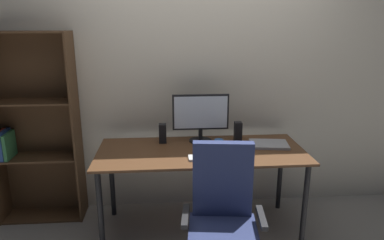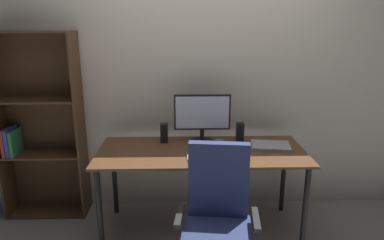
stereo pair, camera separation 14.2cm
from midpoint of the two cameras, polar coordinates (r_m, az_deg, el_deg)
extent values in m
plane|color=gray|center=(3.24, 2.76, -17.30)|extent=(12.00, 12.00, 0.00)
cube|color=beige|center=(3.28, 2.38, 7.57)|extent=(6.40, 0.10, 2.60)
cube|color=#56351E|center=(2.91, 2.95, -5.15)|extent=(1.71, 0.73, 0.02)
cylinder|color=black|center=(2.84, -13.38, -14.37)|extent=(0.04, 0.04, 0.72)
cylinder|color=black|center=(2.96, 19.29, -13.55)|extent=(0.04, 0.04, 0.72)
cylinder|color=black|center=(3.37, -11.30, -9.21)|extent=(0.04, 0.04, 0.72)
cylinder|color=black|center=(3.48, 15.80, -8.75)|extent=(0.04, 0.04, 0.72)
cylinder|color=black|center=(3.11, 2.95, -3.39)|extent=(0.20, 0.20, 0.01)
cylinder|color=black|center=(3.10, 2.97, -2.41)|extent=(0.04, 0.04, 0.10)
cube|color=black|center=(3.04, 3.02, 1.28)|extent=(0.49, 0.03, 0.31)
cube|color=silver|center=(3.02, 3.04, 1.21)|extent=(0.46, 0.01, 0.28)
cube|color=silver|center=(2.73, 3.82, -6.19)|extent=(0.29, 0.11, 0.02)
cube|color=black|center=(2.74, 8.33, -6.07)|extent=(0.06, 0.10, 0.03)
cylinder|color=#285193|center=(2.88, 5.85, -4.18)|extent=(0.07, 0.07, 0.10)
cube|color=#285193|center=(2.88, 6.73, -4.08)|extent=(0.02, 0.01, 0.05)
cube|color=#99999E|center=(3.06, 13.98, -4.08)|extent=(0.35, 0.27, 0.02)
cube|color=black|center=(3.07, -3.23, -2.11)|extent=(0.06, 0.07, 0.17)
cube|color=black|center=(3.12, 9.10, -1.99)|extent=(0.06, 0.07, 0.17)
cube|color=navy|center=(2.34, 5.90, -18.52)|extent=(0.49, 0.49, 0.08)
cube|color=navy|center=(2.38, 6.07, -9.65)|extent=(0.41, 0.12, 0.52)
cube|color=#232326|center=(2.30, -0.23, -15.34)|extent=(0.07, 0.26, 0.03)
cube|color=#232326|center=(2.31, 12.19, -15.57)|extent=(0.07, 0.26, 0.03)
cube|color=#4C331E|center=(3.54, -27.77, -1.19)|extent=(0.02, 0.28, 1.69)
cube|color=#4C331E|center=(3.28, -16.55, -1.20)|extent=(0.02, 0.28, 1.69)
cube|color=#4C331E|center=(3.51, -21.62, -0.57)|extent=(0.73, 0.01, 1.69)
cube|color=#4C331E|center=(3.71, -21.00, -13.69)|extent=(0.70, 0.26, 0.02)
cube|color=#4C331E|center=(3.47, -21.94, -5.21)|extent=(0.70, 0.26, 0.02)
cube|color=#4C331E|center=(3.33, -22.82, 2.98)|extent=(0.70, 0.26, 0.02)
cube|color=#4C331E|center=(3.27, -23.92, 13.00)|extent=(0.70, 0.26, 0.02)
cube|color=#B22D28|center=(3.54, -26.82, -3.15)|extent=(0.03, 0.22, 0.24)
cube|color=#28478C|center=(3.52, -26.28, -3.13)|extent=(0.03, 0.22, 0.25)
cube|color=#337242|center=(3.51, -25.73, -3.28)|extent=(0.03, 0.22, 0.23)
camera|label=1|loc=(0.07, -88.54, 0.41)|focal=32.77mm
camera|label=2|loc=(0.07, 91.46, -0.41)|focal=32.77mm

